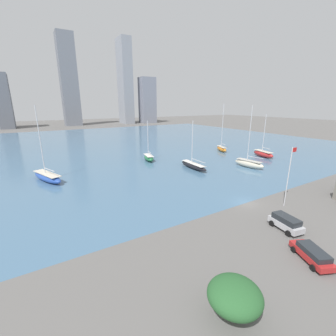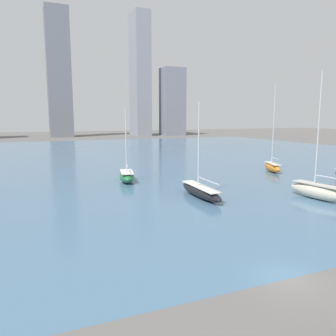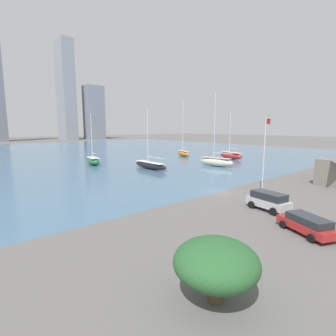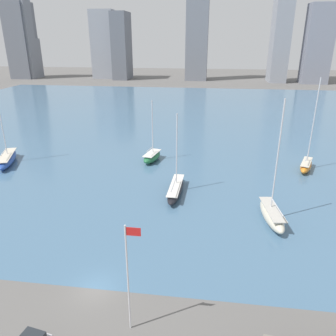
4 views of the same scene
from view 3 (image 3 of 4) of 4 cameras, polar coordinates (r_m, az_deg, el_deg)
ground_plane at (r=36.45m, az=10.77°, el=-5.12°), size 500.00×500.00×0.00m
harbor_water at (r=96.16m, az=-24.32°, el=2.86°), size 180.00×140.00×0.00m
flag_pole at (r=37.21m, az=20.25°, el=3.31°), size 1.24×0.14×9.98m
yard_shrub at (r=13.94m, az=10.43°, el=-19.64°), size 4.30×4.30×3.22m
sailboat_cream at (r=60.09m, az=10.44°, el=1.44°), size 3.20×8.67×16.16m
sailboat_green at (r=63.99m, az=-15.98°, el=1.55°), size 3.62×6.84×11.91m
sailboat_red at (r=75.12m, az=13.50°, el=2.73°), size 4.07×8.64×13.41m
sailboat_black at (r=55.49m, az=-3.89°, el=0.66°), size 2.32×10.61×12.51m
sailboat_orange at (r=79.98m, az=3.38°, el=3.33°), size 4.22×7.30×16.59m
parked_suv_silver at (r=29.79m, az=21.03°, el=-6.60°), size 2.81×4.69×1.95m
parked_wagon_red at (r=24.73m, az=28.01°, el=-10.72°), size 3.74×5.23×1.56m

